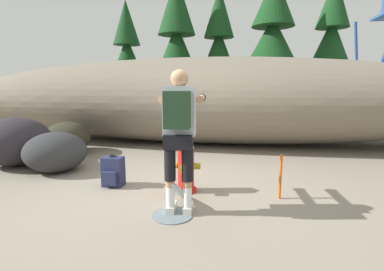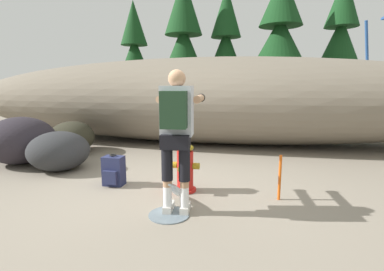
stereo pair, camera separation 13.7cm
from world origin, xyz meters
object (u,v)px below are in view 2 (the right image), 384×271
at_px(utility_worker, 177,124).
at_px(spare_backpack, 114,171).
at_px(fire_hydrant, 185,168).
at_px(boulder_mid, 59,151).
at_px(boulder_large, 72,137).
at_px(boulder_small, 21,140).
at_px(survey_stake, 280,178).

distance_m(utility_worker, spare_backpack, 1.58).
height_order(fire_hydrant, boulder_mid, fire_hydrant).
bearing_deg(boulder_mid, utility_worker, -25.66).
bearing_deg(fire_hydrant, utility_worker, -84.70).
relative_size(utility_worker, boulder_mid, 1.59).
xyz_separation_m(fire_hydrant, boulder_large, (-3.01, 1.79, 0.02)).
height_order(utility_worker, boulder_small, utility_worker).
bearing_deg(boulder_mid, fire_hydrant, -12.68).
relative_size(boulder_mid, boulder_small, 0.82).
height_order(boulder_large, survey_stake, boulder_large).
bearing_deg(survey_stake, boulder_mid, 170.90).
xyz_separation_m(fire_hydrant, boulder_mid, (-2.41, 0.54, 0.01)).
bearing_deg(boulder_large, fire_hydrant, -30.77).
xyz_separation_m(fire_hydrant, boulder_small, (-3.41, 0.80, 0.11)).
distance_m(utility_worker, survey_stake, 1.55).
height_order(spare_backpack, survey_stake, survey_stake).
height_order(utility_worker, survey_stake, utility_worker).
bearing_deg(survey_stake, spare_backpack, 178.39).
distance_m(boulder_large, boulder_mid, 1.39).
bearing_deg(boulder_large, boulder_mid, -64.32).
distance_m(spare_backpack, boulder_small, 2.44).
xyz_separation_m(spare_backpack, boulder_large, (-1.91, 1.77, 0.13)).
xyz_separation_m(boulder_small, survey_stake, (4.68, -0.84, -0.15)).
height_order(spare_backpack, boulder_mid, boulder_mid).
bearing_deg(utility_worker, boulder_small, 62.21).
bearing_deg(utility_worker, boulder_large, 46.30).
bearing_deg(fire_hydrant, boulder_large, 149.23).
height_order(fire_hydrant, utility_worker, utility_worker).
relative_size(fire_hydrant, boulder_small, 0.57).
bearing_deg(boulder_large, utility_worker, -38.44).
height_order(boulder_mid, survey_stake, boulder_mid).
distance_m(fire_hydrant, survey_stake, 1.28).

